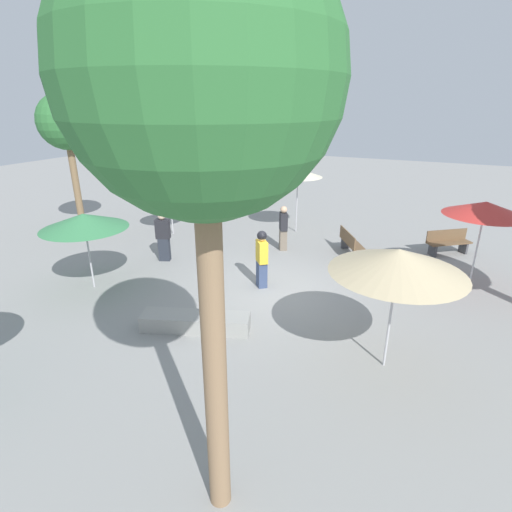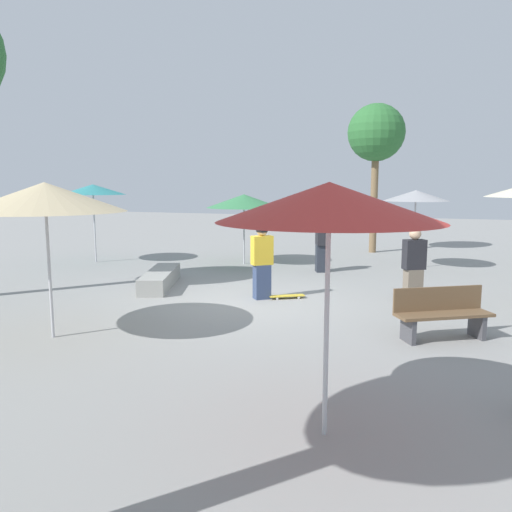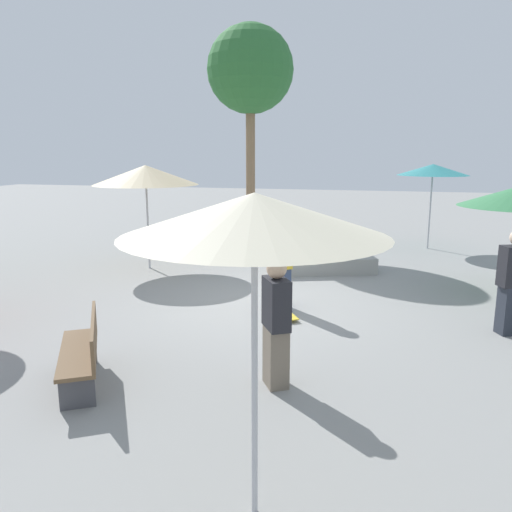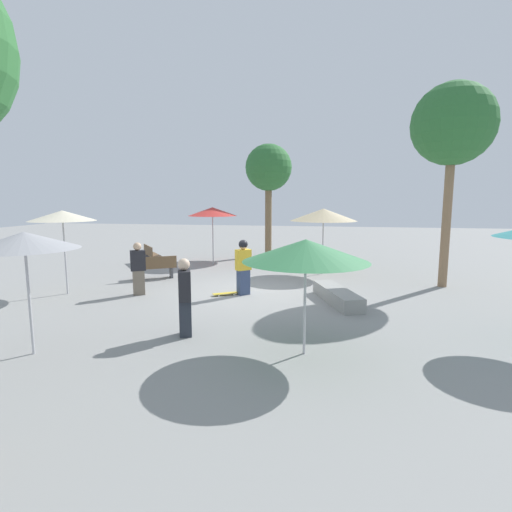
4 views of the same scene
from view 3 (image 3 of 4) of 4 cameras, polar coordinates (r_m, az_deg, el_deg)
ground_plane at (r=9.74m, az=0.42°, el=-5.43°), size 60.00×60.00×0.00m
skater_main at (r=9.30m, az=2.87°, el=-0.39°), size 0.51×0.49×1.71m
skateboard at (r=9.00m, az=3.43°, el=-6.55°), size 0.79×0.59×0.07m
concrete_ledge at (r=12.14m, az=7.55°, el=-1.10°), size 1.45×2.64×0.39m
bench_near at (r=6.74m, az=-19.14°, el=-10.31°), size 1.60×1.20×0.85m
shade_umbrella_teal at (r=15.86m, az=19.57°, el=9.26°), size 2.08×2.08×2.54m
shade_umbrella_cream at (r=3.60m, az=-0.18°, el=4.66°), size 1.97×1.97×2.61m
shade_umbrella_tan at (r=12.63m, az=-12.49°, el=9.02°), size 2.58×2.58×2.57m
palm_tree_far_back at (r=16.04m, az=-0.65°, el=20.35°), size 2.63×2.63×6.64m
bystander_far at (r=6.20m, az=2.32°, el=-7.73°), size 0.51×0.44×1.64m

